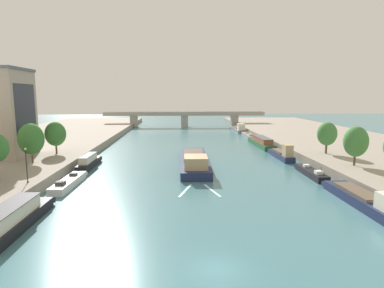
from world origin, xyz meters
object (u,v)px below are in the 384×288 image
(moored_boat_left_midway, at_px, (14,218))
(moored_boat_left_downstream, at_px, (89,162))
(moored_boat_right_downstream, at_px, (282,154))
(tree_right_by_lamp, at_px, (327,134))
(moored_boat_left_far, at_px, (69,182))
(barge_midriver, at_px, (194,161))
(tree_right_midway, at_px, (356,142))
(tree_left_far, at_px, (31,139))
(moored_boat_right_second, at_px, (238,129))
(lamppost_left_bank, at_px, (26,164))
(bridge_far, at_px, (184,117))
(moored_boat_right_end, at_px, (367,200))
(moored_boat_right_near, at_px, (261,142))
(moored_boat_right_gap_after, at_px, (311,172))
(moored_boat_right_upstream, at_px, (249,136))
(tree_left_end_of_row, at_px, (55,134))

(moored_boat_left_midway, height_order, moored_boat_left_downstream, moored_boat_left_midway)
(moored_boat_right_downstream, bearing_deg, tree_right_by_lamp, -25.31)
(moored_boat_left_far, distance_m, moored_boat_left_downstream, 11.77)
(moored_boat_left_midway, bearing_deg, barge_midriver, 55.34)
(tree_right_midway, bearing_deg, tree_left_far, 175.47)
(moored_boat_right_second, xyz_separation_m, lamppost_left_bank, (-40.80, -72.30, 3.20))
(moored_boat_left_far, height_order, bridge_far, bridge_far)
(barge_midriver, bearing_deg, tree_right_by_lamp, 5.72)
(moored_boat_left_downstream, relative_size, moored_boat_right_end, 0.72)
(lamppost_left_bank, distance_m, bridge_far, 93.68)
(moored_boat_left_far, xyz_separation_m, bridge_far, (18.31, 86.87, 3.42))
(moored_boat_left_downstream, relative_size, moored_boat_right_near, 0.66)
(lamppost_left_bank, bearing_deg, moored_boat_right_gap_after, 11.75)
(moored_boat_right_end, height_order, lamppost_left_bank, lamppost_left_bank)
(barge_midriver, relative_size, moored_boat_right_upstream, 1.80)
(moored_boat_left_downstream, relative_size, bridge_far, 0.17)
(moored_boat_left_downstream, distance_m, tree_right_by_lamp, 44.55)
(moored_boat_right_end, relative_size, moored_boat_right_near, 0.90)
(bridge_far, bearing_deg, tree_right_midway, -73.09)
(moored_boat_right_downstream, xyz_separation_m, tree_right_midway, (6.98, -14.20, 4.53))
(barge_midriver, height_order, moored_boat_right_downstream, moored_boat_right_downstream)
(moored_boat_left_downstream, xyz_separation_m, bridge_far, (18.61, 75.11, 2.95))
(tree_left_end_of_row, bearing_deg, tree_right_by_lamp, -2.59)
(moored_boat_left_midway, relative_size, tree_left_end_of_row, 2.18)
(moored_boat_left_far, bearing_deg, bridge_far, 78.10)
(tree_left_far, bearing_deg, moored_boat_right_end, -22.30)
(moored_boat_left_downstream, distance_m, moored_boat_right_second, 67.61)
(barge_midriver, height_order, moored_boat_right_near, barge_midriver)
(moored_boat_right_second, relative_size, lamppost_left_bank, 3.53)
(moored_boat_left_far, height_order, tree_right_by_lamp, tree_right_by_lamp)
(moored_boat_right_near, bearing_deg, moored_boat_right_end, -89.47)
(barge_midriver, distance_m, moored_boat_right_near, 28.73)
(moored_boat_right_end, height_order, moored_boat_right_second, moored_boat_right_second)
(moored_boat_left_downstream, bearing_deg, moored_boat_right_near, 31.47)
(moored_boat_right_upstream, height_order, tree_left_far, tree_left_far)
(tree_right_by_lamp, bearing_deg, moored_boat_right_downstream, 154.69)
(moored_boat_right_end, relative_size, tree_right_midway, 2.44)
(moored_boat_left_midway, distance_m, moored_boat_left_downstream, 26.72)
(moored_boat_right_upstream, xyz_separation_m, tree_left_end_of_row, (-45.10, -35.13, 4.92))
(moored_boat_right_near, relative_size, tree_right_by_lamp, 2.80)
(moored_boat_left_far, xyz_separation_m, lamppost_left_bank, (-3.75, -4.19, 3.61))
(moored_boat_left_downstream, bearing_deg, moored_boat_right_second, 56.46)
(lamppost_left_bank, bearing_deg, moored_boat_right_upstream, 53.90)
(moored_boat_left_downstream, bearing_deg, moored_boat_right_upstream, 47.01)
(moored_boat_right_near, bearing_deg, moored_boat_right_upstream, 87.74)
(moored_boat_right_gap_after, relative_size, lamppost_left_bank, 2.37)
(moored_boat_left_downstream, relative_size, moored_boat_right_downstream, 0.93)
(moored_boat_left_far, distance_m, tree_left_end_of_row, 19.30)
(moored_boat_left_far, distance_m, tree_left_far, 12.72)
(moored_boat_left_far, relative_size, moored_boat_right_near, 0.65)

